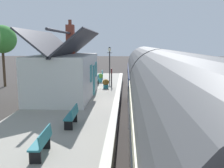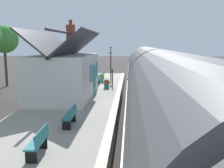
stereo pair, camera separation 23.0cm
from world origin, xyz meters
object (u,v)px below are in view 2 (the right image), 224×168
planter_edge_far (101,77)px  bench_by_lamp (71,115)px  planter_edge_near (107,83)px  lamp_post_platform (111,57)px  bench_mid_platform (103,74)px  bench_platform_end (39,141)px  station_sign_board (112,73)px  train (178,137)px  station_building (65,74)px  bench_near_building (98,79)px  tree_far_left (4,40)px

planter_edge_far → bench_by_lamp: bearing=-179.6°
planter_edge_near → lamp_post_platform: bearing=-0.6°
bench_mid_platform → bench_platform_end: size_ratio=1.00×
bench_platform_end → station_sign_board: (13.86, -1.46, 0.71)m
train → bench_mid_platform: bearing=11.4°
station_building → bench_near_building: 5.71m
train → station_building: size_ratio=4.04×
station_building → planter_edge_far: (6.94, -1.68, -1.09)m
bench_near_building → planter_edge_far: planter_edge_far is taller
tree_far_left → station_sign_board: bearing=-112.1°
planter_edge_near → tree_far_left: (5.77, 11.34, 3.65)m
bench_mid_platform → station_building: bearing=170.6°
bench_platform_end → planter_edge_far: planter_edge_far is taller
bench_by_lamp → bench_platform_end: size_ratio=0.99×
planter_edge_near → bench_platform_end: bearing=175.4°
station_sign_board → tree_far_left: 13.01m
station_building → bench_near_building: size_ratio=5.24×
bench_mid_platform → bench_platform_end: bearing=179.7°
bench_mid_platform → tree_far_left: tree_far_left is taller
train → tree_far_left: bearing=35.7°
train → bench_platform_end: bearing=70.6°
bench_mid_platform → lamp_post_platform: size_ratio=0.42×
bench_by_lamp → bench_mid_platform: bearing=0.8°
bench_platform_end → planter_edge_near: (12.87, -1.05, -0.06)m
planter_edge_far → train: bearing=-167.5°
bench_by_lamp → tree_far_left: tree_far_left is taller
bench_near_building → bench_platform_end: size_ratio=0.99×
bench_near_building → lamp_post_platform: (2.36, -0.99, 1.88)m
station_building → station_sign_board: bearing=-32.1°
station_sign_board → bench_platform_end: bearing=174.0°
planter_edge_near → lamp_post_platform: size_ratio=0.24×
bench_platform_end → planter_edge_near: bench_platform_end is taller
bench_platform_end → planter_edge_far: bearing=-0.9°
lamp_post_platform → tree_far_left: tree_far_left is taller
planter_edge_near → bench_by_lamp: bearing=175.8°
bench_by_lamp → planter_edge_near: (9.78, -0.71, -0.06)m
tree_far_left → bench_platform_end: bearing=-151.1°
bench_near_building → planter_edge_far: (1.55, -0.15, 0.01)m
planter_edge_far → station_building: bearing=166.4°
bench_mid_platform → tree_far_left: bearing=90.0°
bench_mid_platform → planter_edge_far: bearing=-176.8°
bench_mid_platform → station_sign_board: bearing=-164.2°
bench_by_lamp → station_building: bearing=16.0°
station_building → lamp_post_platform: station_building is taller
train → lamp_post_platform: train is taller
train → planter_edge_near: size_ratio=36.83×
planter_edge_far → planter_edge_near: bearing=-166.5°
train → bench_near_building: train is taller
bench_mid_platform → lamp_post_platform: 2.68m
planter_edge_near → bench_near_building: bearing=28.1°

